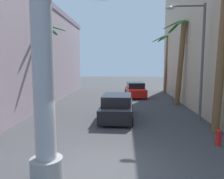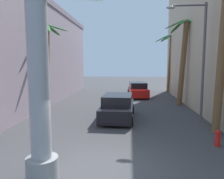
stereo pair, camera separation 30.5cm
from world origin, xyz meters
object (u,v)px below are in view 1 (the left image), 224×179
palm_tree_near_right (223,34)px  fire_hydrant (218,137)px  car_far (135,90)px  palm_tree_far_right (166,53)px  street_lamp (197,51)px  car_lead (117,107)px  palm_tree_mid_left (45,52)px  palm_tree_mid_right (181,54)px

palm_tree_near_right → fire_hydrant: 5.03m
car_far → palm_tree_far_right: size_ratio=0.65×
street_lamp → palm_tree_near_right: palm_tree_near_right is taller
street_lamp → palm_tree_near_right: size_ratio=0.83×
car_lead → palm_tree_mid_left: size_ratio=0.72×
palm_tree_far_right → fire_hydrant: palm_tree_far_right is taller
street_lamp → palm_tree_mid_right: 5.34m
palm_tree_mid_right → palm_tree_mid_left: bearing=-167.1°
palm_tree_mid_right → fire_hydrant: palm_tree_mid_right is taller
palm_tree_mid_right → fire_hydrant: 10.31m
street_lamp → car_lead: size_ratio=1.49×
car_lead → palm_tree_near_right: size_ratio=0.56×
car_far → palm_tree_far_right: 6.63m
street_lamp → palm_tree_far_right: street_lamp is taller
car_far → palm_tree_mid_left: (-7.20, -7.06, 3.70)m
palm_tree_far_right → car_lead: bearing=-112.7°
car_far → palm_tree_near_right: 13.42m
palm_tree_mid_right → fire_hydrant: size_ratio=10.04×
car_far → palm_tree_near_right: (3.62, -12.21, 4.24)m
street_lamp → fire_hydrant: bearing=-93.3°
palm_tree_mid_right → palm_tree_near_right: bearing=-89.6°
palm_tree_mid_left → fire_hydrant: palm_tree_mid_left is taller
street_lamp → car_far: street_lamp is taller
car_lead → street_lamp: bearing=-3.7°
car_lead → palm_tree_mid_left: 7.14m
palm_tree_mid_right → palm_tree_mid_left: palm_tree_mid_right is taller
car_far → street_lamp: bearing=-72.4°
palm_tree_near_right → fire_hydrant: (-0.72, -1.87, -4.62)m
car_lead → palm_tree_mid_right: palm_tree_mid_right is taller
street_lamp → fire_hydrant: street_lamp is taller
street_lamp → palm_tree_mid_left: size_ratio=1.07×
car_lead → palm_tree_near_right: palm_tree_near_right is taller
car_lead → car_far: same height
street_lamp → palm_tree_near_right: (0.48, -2.29, 0.71)m
palm_tree_mid_left → street_lamp: bearing=-15.5°
car_lead → palm_tree_far_right: (5.49, 13.14, 4.09)m
car_far → palm_tree_mid_right: 6.85m
car_far → palm_tree_near_right: bearing=-73.5°
car_far → car_lead: bearing=-99.7°
car_far → fire_hydrant: (2.90, -14.08, -0.38)m
car_far → palm_tree_mid_right: (3.57, -4.60, 3.61)m
car_lead → car_far: bearing=80.3°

